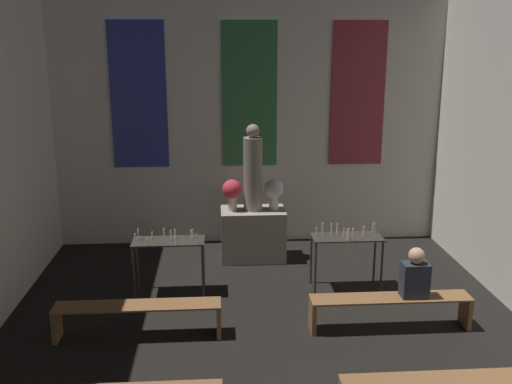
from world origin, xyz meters
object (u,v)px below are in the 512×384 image
(pew_back_right, at_px, (390,305))
(person_seated, at_px, (415,275))
(candle_rack_left, at_px, (169,248))
(pew_back_left, at_px, (138,313))
(altar, at_px, (253,234))
(statue, at_px, (253,171))
(flower_vase_left, at_px, (232,191))
(flower_vase_right, at_px, (274,191))
(candle_rack_right, at_px, (347,244))

(pew_back_right, xyz_separation_m, person_seated, (0.31, 0.00, 0.43))
(candle_rack_left, xyz_separation_m, pew_back_right, (3.09, -1.38, -0.39))
(candle_rack_left, relative_size, pew_back_left, 0.50)
(altar, bearing_deg, statue, 0.00)
(flower_vase_left, bearing_deg, altar, 0.00)
(pew_back_left, bearing_deg, flower_vase_left, 64.35)
(flower_vase_right, bearing_deg, pew_back_right, -64.35)
(candle_rack_right, bearing_deg, altar, 135.12)
(statue, bearing_deg, pew_back_left, -121.56)
(pew_back_right, bearing_deg, candle_rack_left, 155.92)
(statue, relative_size, pew_back_right, 0.70)
(pew_back_left, relative_size, person_seated, 3.13)
(altar, height_order, flower_vase_left, flower_vase_left)
(pew_back_right, height_order, person_seated, person_seated)
(flower_vase_right, xyz_separation_m, pew_back_left, (-2.07, -2.77, -0.92))
(statue, xyz_separation_m, pew_back_right, (1.70, -2.77, -1.28))
(candle_rack_left, height_order, candle_rack_right, candle_rack_right)
(flower_vase_right, relative_size, candle_rack_left, 0.50)
(candle_rack_left, distance_m, person_seated, 3.67)
(pew_back_left, bearing_deg, candle_rack_left, 77.41)
(candle_rack_right, distance_m, pew_back_right, 1.47)
(pew_back_right, distance_m, person_seated, 0.53)
(candle_rack_left, bearing_deg, person_seated, -22.08)
(flower_vase_right, xyz_separation_m, person_seated, (1.64, -2.77, -0.48))
(flower_vase_right, bearing_deg, statue, 180.00)
(flower_vase_left, bearing_deg, flower_vase_right, 0.00)
(statue, xyz_separation_m, candle_rack_left, (-1.39, -1.39, -0.89))
(altar, relative_size, pew_back_left, 0.52)
(flower_vase_right, xyz_separation_m, candle_rack_left, (-1.76, -1.39, -0.53))
(altar, height_order, pew_back_left, altar)
(pew_back_left, relative_size, pew_back_right, 1.00)
(flower_vase_right, distance_m, pew_back_left, 3.58)
(statue, height_order, candle_rack_right, statue)
(altar, xyz_separation_m, candle_rack_left, (-1.39, -1.39, 0.28))
(flower_vase_left, distance_m, pew_back_left, 3.20)
(pew_back_right, relative_size, person_seated, 3.13)
(candle_rack_left, xyz_separation_m, candle_rack_right, (2.78, 0.00, 0.00))
(altar, distance_m, person_seated, 3.44)
(statue, relative_size, flower_vase_left, 2.76)
(pew_back_left, height_order, person_seated, person_seated)
(altar, bearing_deg, candle_rack_left, -135.11)
(candle_rack_left, bearing_deg, pew_back_right, -24.08)
(statue, distance_m, flower_vase_right, 0.52)
(flower_vase_left, distance_m, flower_vase_right, 0.74)
(statue, xyz_separation_m, flower_vase_left, (-0.37, -0.00, -0.37))
(flower_vase_right, xyz_separation_m, pew_back_right, (1.33, -2.77, -0.92))
(flower_vase_left, relative_size, candle_rack_left, 0.50)
(statue, height_order, pew_back_left, statue)
(candle_rack_left, bearing_deg, candle_rack_right, 0.02)
(pew_back_right, bearing_deg, candle_rack_right, 102.59)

